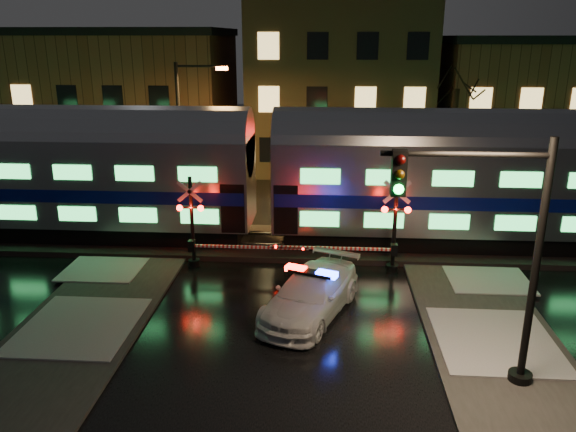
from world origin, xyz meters
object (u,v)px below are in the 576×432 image
object	(u,v)px
crossing_signal_left	(201,231)
traffic_light	(494,261)
streetlight	(185,130)
crossing_signal_right	(385,234)
police_car	(311,294)

from	to	relation	value
crossing_signal_left	traffic_light	bearing A→B (deg)	-38.73
traffic_light	streetlight	world-z (taller)	streetlight
crossing_signal_right	streetlight	distance (m)	11.91
crossing_signal_left	traffic_light	xyz separation A→B (m)	(9.20, -7.38, 2.03)
crossing_signal_left	traffic_light	world-z (taller)	traffic_light
police_car	crossing_signal_right	bearing A→B (deg)	74.73
crossing_signal_right	crossing_signal_left	world-z (taller)	crossing_signal_right
police_car	crossing_signal_left	bearing A→B (deg)	161.66
traffic_light	police_car	bearing A→B (deg)	135.99
streetlight	crossing_signal_right	bearing A→B (deg)	-35.43
crossing_signal_left	streetlight	distance (m)	7.63
crossing_signal_right	traffic_light	world-z (taller)	traffic_light
crossing_signal_right	police_car	bearing A→B (deg)	-126.57
crossing_signal_right	streetlight	xyz separation A→B (m)	(-9.41, 6.70, 2.88)
crossing_signal_right	crossing_signal_left	xyz separation A→B (m)	(-7.28, -0.00, -0.07)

